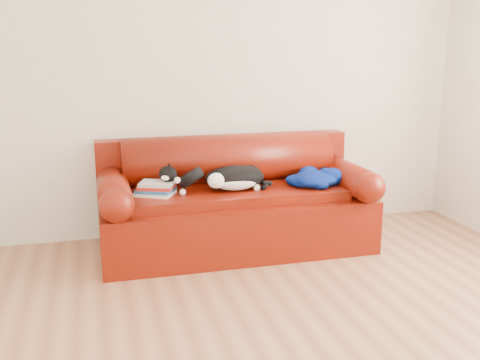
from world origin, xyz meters
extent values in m
plane|color=brown|center=(0.00, 0.00, 0.00)|extent=(4.50, 4.50, 0.00)
cube|color=beige|center=(0.00, 2.00, 1.30)|extent=(4.50, 0.02, 2.60)
cube|color=#3F0203|center=(0.11, 1.50, 0.21)|extent=(2.10, 0.90, 0.42)
cube|color=#3F0203|center=(0.11, 1.45, 0.45)|extent=(1.66, 0.62, 0.10)
cylinder|color=black|center=(-0.82, 1.17, 0.03)|extent=(0.06, 0.06, 0.05)
cylinder|color=black|center=(1.04, 1.17, 0.03)|extent=(0.06, 0.06, 0.05)
cylinder|color=black|center=(-0.82, 1.83, 0.03)|extent=(0.06, 0.06, 0.05)
cylinder|color=black|center=(1.04, 1.83, 0.03)|extent=(0.06, 0.06, 0.05)
cube|color=#3F0203|center=(0.11, 1.86, 0.42)|extent=(2.10, 0.18, 0.85)
cylinder|color=#3F0203|center=(0.11, 1.75, 0.68)|extent=(1.70, 0.40, 0.40)
cylinder|color=#3F0203|center=(-0.82, 1.50, 0.54)|extent=(0.24, 0.88, 0.24)
sphere|color=#3F0203|center=(-0.82, 1.06, 0.54)|extent=(0.24, 0.24, 0.24)
cylinder|color=#3F0203|center=(1.04, 1.50, 0.54)|extent=(0.24, 0.88, 0.24)
sphere|color=#3F0203|center=(1.04, 1.06, 0.54)|extent=(0.24, 0.24, 0.24)
cube|color=white|center=(-0.51, 1.42, 0.51)|extent=(0.33, 0.31, 0.02)
cube|color=white|center=(-0.51, 1.42, 0.51)|extent=(0.32, 0.29, 0.02)
cube|color=#1C5998|center=(-0.51, 1.42, 0.54)|extent=(0.32, 0.29, 0.02)
cube|color=white|center=(-0.51, 1.42, 0.54)|extent=(0.31, 0.28, 0.02)
cube|color=#A61A12|center=(-0.51, 1.42, 0.56)|extent=(0.31, 0.28, 0.02)
cube|color=white|center=(-0.51, 1.42, 0.56)|extent=(0.29, 0.26, 0.02)
cube|color=#B8B9BF|center=(-0.51, 1.42, 0.59)|extent=(0.30, 0.26, 0.02)
cube|color=white|center=(-0.51, 1.42, 0.59)|extent=(0.28, 0.25, 0.02)
ellipsoid|color=black|center=(0.09, 1.42, 0.59)|extent=(0.51, 0.37, 0.19)
ellipsoid|color=white|center=(0.09, 1.36, 0.56)|extent=(0.35, 0.23, 0.12)
ellipsoid|color=white|center=(-0.07, 1.34, 0.60)|extent=(0.16, 0.15, 0.12)
ellipsoid|color=black|center=(0.22, 1.46, 0.58)|extent=(0.23, 0.23, 0.16)
ellipsoid|color=black|center=(-0.20, 1.34, 0.65)|extent=(0.16, 0.16, 0.12)
ellipsoid|color=white|center=(-0.22, 1.30, 0.64)|extent=(0.08, 0.07, 0.05)
sphere|color=#BF7272|center=(-0.23, 1.29, 0.64)|extent=(0.02, 0.02, 0.02)
cone|color=black|center=(-0.17, 1.31, 0.71)|extent=(0.06, 0.06, 0.06)
cone|color=black|center=(-0.19, 1.37, 0.71)|extent=(0.06, 0.06, 0.06)
cylinder|color=black|center=(0.33, 1.46, 0.53)|extent=(0.13, 0.15, 0.04)
sphere|color=white|center=(-0.11, 1.31, 0.52)|extent=(0.04, 0.04, 0.04)
sphere|color=white|center=(0.25, 1.35, 0.52)|extent=(0.04, 0.04, 0.04)
ellipsoid|color=#020F47|center=(0.73, 1.38, 0.56)|extent=(0.47, 0.44, 0.12)
ellipsoid|color=#020F47|center=(0.87, 1.38, 0.57)|extent=(0.28, 0.26, 0.14)
ellipsoid|color=#020F47|center=(0.62, 1.40, 0.55)|extent=(0.30, 0.32, 0.09)
ellipsoid|color=#020F47|center=(0.73, 1.49, 0.57)|extent=(0.23, 0.21, 0.14)
ellipsoid|color=#020F47|center=(0.73, 1.28, 0.55)|extent=(0.19, 0.20, 0.09)
ellipsoid|color=white|center=(0.82, 1.34, 0.58)|extent=(0.17, 0.11, 0.04)
camera|label=1|loc=(-0.95, -2.63, 1.59)|focal=42.00mm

